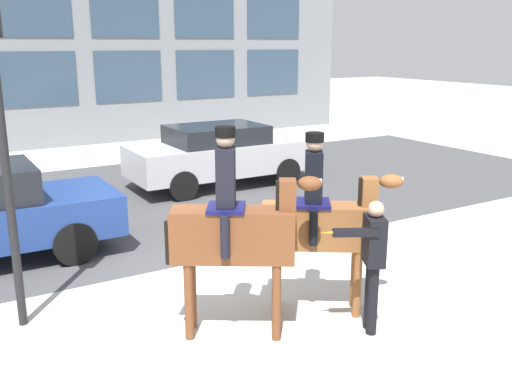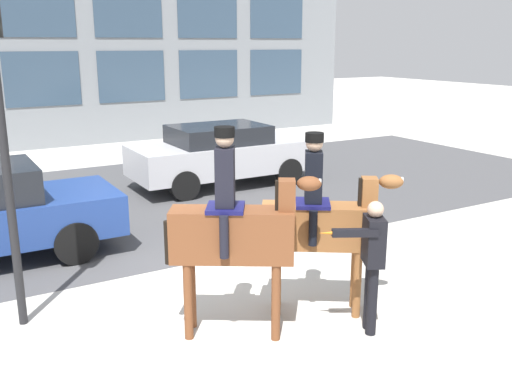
# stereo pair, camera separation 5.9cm
# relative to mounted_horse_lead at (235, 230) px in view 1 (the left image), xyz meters

# --- Properties ---
(ground_plane) EXTENTS (80.00, 80.00, 0.00)m
(ground_plane) POSITION_rel_mounted_horse_lead_xyz_m (0.54, 1.93, -1.38)
(ground_plane) COLOR #B2AFA8
(road_surface) EXTENTS (24.77, 8.50, 0.01)m
(road_surface) POSITION_rel_mounted_horse_lead_xyz_m (0.54, 6.68, -1.38)
(road_surface) COLOR #444447
(road_surface) RESTS_ON ground_plane
(mounted_horse_lead) EXTENTS (1.71, 1.23, 2.63)m
(mounted_horse_lead) POSITION_rel_mounted_horse_lead_xyz_m (0.00, 0.00, 0.00)
(mounted_horse_lead) COLOR brown
(mounted_horse_lead) RESTS_ON ground_plane
(mounted_horse_companion) EXTENTS (1.69, 1.28, 2.47)m
(mounted_horse_companion) POSITION_rel_mounted_horse_lead_xyz_m (1.28, -0.02, -0.09)
(mounted_horse_companion) COLOR brown
(mounted_horse_companion) RESTS_ON ground_plane
(pedestrian_bystander) EXTENTS (0.91, 0.46, 1.72)m
(pedestrian_bystander) POSITION_rel_mounted_horse_lead_xyz_m (1.48, -0.82, -0.36)
(pedestrian_bystander) COLOR black
(pedestrian_bystander) RESTS_ON ground_plane
(street_car_far_lane) EXTENTS (4.67, 1.97, 1.56)m
(street_car_far_lane) POSITION_rel_mounted_horse_lead_xyz_m (3.38, 7.02, -0.55)
(street_car_far_lane) COLOR #B7B7BC
(street_car_far_lane) RESTS_ON ground_plane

